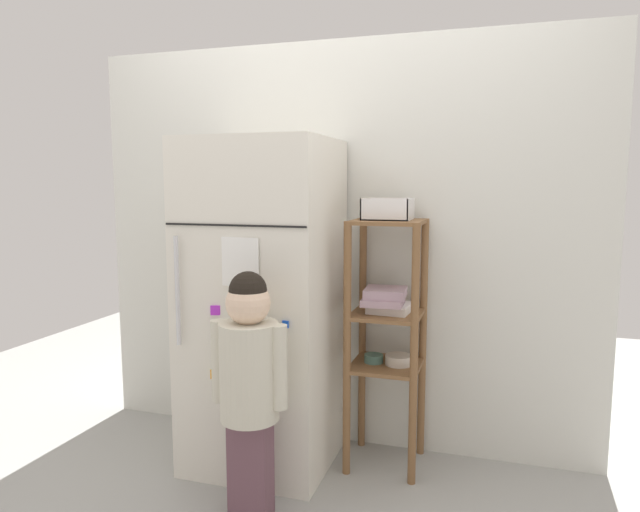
% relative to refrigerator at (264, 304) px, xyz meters
% --- Properties ---
extents(ground_plane, '(6.00, 6.00, 0.00)m').
position_rel_refrigerator_xyz_m(ground_plane, '(0.26, -0.02, -0.78)').
color(ground_plane, '#999993').
extents(kitchen_wall_back, '(2.64, 0.03, 2.06)m').
position_rel_refrigerator_xyz_m(kitchen_wall_back, '(0.26, 0.33, 0.25)').
color(kitchen_wall_back, silver).
rests_on(kitchen_wall_back, ground).
extents(refrigerator, '(0.66, 0.64, 1.56)m').
position_rel_refrigerator_xyz_m(refrigerator, '(0.00, 0.00, 0.00)').
color(refrigerator, silver).
rests_on(refrigerator, ground).
extents(child_standing, '(0.33, 0.24, 1.01)m').
position_rel_refrigerator_xyz_m(child_standing, '(0.14, -0.47, -0.17)').
color(child_standing, '#674550').
rests_on(child_standing, ground).
extents(pantry_shelf_unit, '(0.34, 0.34, 1.18)m').
position_rel_refrigerator_xyz_m(pantry_shelf_unit, '(0.57, 0.13, -0.07)').
color(pantry_shelf_unit, brown).
rests_on(pantry_shelf_unit, ground).
extents(fruit_bin, '(0.22, 0.20, 0.10)m').
position_rel_refrigerator_xyz_m(fruit_bin, '(0.56, 0.14, 0.44)').
color(fruit_bin, white).
rests_on(fruit_bin, pantry_shelf_unit).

